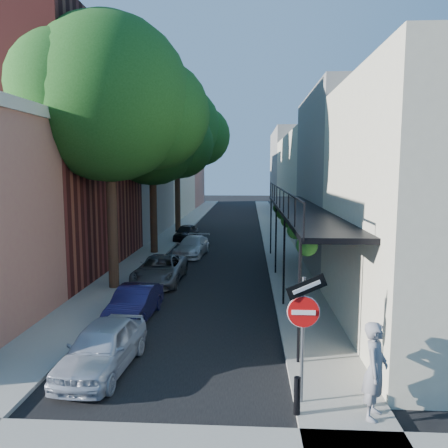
# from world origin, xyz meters

# --- Properties ---
(ground) EXTENTS (160.00, 160.00, 0.00)m
(ground) POSITION_xyz_m (0.00, 0.00, 0.00)
(ground) COLOR black
(ground) RESTS_ON ground
(road_surface) EXTENTS (6.00, 64.00, 0.01)m
(road_surface) POSITION_xyz_m (0.00, 30.00, 0.01)
(road_surface) COLOR black
(road_surface) RESTS_ON ground
(sidewalk_left) EXTENTS (2.00, 64.00, 0.12)m
(sidewalk_left) POSITION_xyz_m (-4.00, 30.00, 0.06)
(sidewalk_left) COLOR gray
(sidewalk_left) RESTS_ON ground
(sidewalk_right) EXTENTS (2.00, 64.00, 0.12)m
(sidewalk_right) POSITION_xyz_m (4.00, 30.00, 0.06)
(sidewalk_right) COLOR gray
(sidewalk_right) RESTS_ON ground
(buildings_left) EXTENTS (10.10, 59.10, 12.00)m
(buildings_left) POSITION_xyz_m (-9.30, 28.76, 4.94)
(buildings_left) COLOR #B2755B
(buildings_left) RESTS_ON ground
(buildings_right) EXTENTS (9.80, 55.00, 10.00)m
(buildings_right) POSITION_xyz_m (8.99, 29.49, 4.42)
(buildings_right) COLOR beige
(buildings_right) RESTS_ON ground
(sign_post) EXTENTS (0.89, 0.17, 2.99)m
(sign_post) POSITION_xyz_m (3.16, 0.97, 2.04)
(sign_post) COLOR #595B60
(sign_post) RESTS_ON ground
(bollard) EXTENTS (0.14, 0.14, 0.80)m
(bollard) POSITION_xyz_m (3.00, 0.50, 0.52)
(bollard) COLOR black
(bollard) RESTS_ON sidewalk_right
(oak_near) EXTENTS (7.48, 6.80, 11.42)m
(oak_near) POSITION_xyz_m (-3.37, 10.26, 7.88)
(oak_near) COLOR #362115
(oak_near) RESTS_ON ground
(oak_mid) EXTENTS (6.60, 6.00, 10.20)m
(oak_mid) POSITION_xyz_m (-3.42, 18.23, 7.06)
(oak_mid) COLOR #362115
(oak_mid) RESTS_ON ground
(oak_far) EXTENTS (7.70, 7.00, 11.90)m
(oak_far) POSITION_xyz_m (-3.35, 27.27, 8.26)
(oak_far) COLOR #362115
(oak_far) RESTS_ON ground
(parked_car_a) EXTENTS (1.72, 3.76, 1.25)m
(parked_car_a) POSITION_xyz_m (-1.74, 2.47, 0.62)
(parked_car_a) COLOR #B3B9C6
(parked_car_a) RESTS_ON ground
(parked_car_b) EXTENTS (1.37, 3.50, 1.13)m
(parked_car_b) POSITION_xyz_m (-1.93, 6.33, 0.57)
(parked_car_b) COLOR #14133B
(parked_car_b) RESTS_ON ground
(parked_car_c) EXTENTS (2.06, 4.38, 1.21)m
(parked_car_c) POSITION_xyz_m (-2.05, 11.27, 0.61)
(parked_car_c) COLOR #55565C
(parked_car_c) RESTS_ON ground
(parked_car_d) EXTENTS (2.03, 4.10, 1.15)m
(parked_car_d) POSITION_xyz_m (-1.40, 17.67, 0.57)
(parked_car_d) COLOR silver
(parked_car_d) RESTS_ON ground
(parked_car_e) EXTENTS (1.64, 3.50, 1.16)m
(parked_car_e) POSITION_xyz_m (-2.60, 23.28, 0.58)
(parked_car_e) COLOR black
(parked_car_e) RESTS_ON ground
(pedestrian) EXTENTS (0.74, 0.86, 2.00)m
(pedestrian) POSITION_xyz_m (4.55, 0.50, 1.12)
(pedestrian) COLOR gray
(pedestrian) RESTS_ON sidewalk_right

